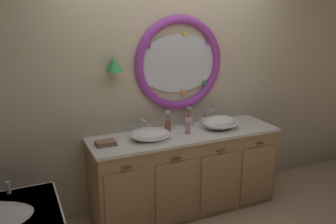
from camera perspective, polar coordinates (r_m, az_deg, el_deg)
ground_plane at (r=3.81m, az=4.00°, el=-17.08°), size 14.00×14.00×0.00m
back_wall_assembly at (r=3.80m, az=0.28°, el=4.50°), size 6.40×0.26×2.60m
vanity_counter at (r=3.82m, az=2.69°, el=-9.51°), size 1.99×0.61×0.87m
sink_basin_left at (r=3.46m, az=-2.93°, el=-3.59°), size 0.40×0.40×0.10m
sink_basin_right at (r=3.80m, az=8.35°, el=-1.65°), size 0.40×0.40×0.14m
faucet_set_left at (r=3.66m, az=-4.22°, el=-2.35°), size 0.24×0.15×0.15m
faucet_set_right at (r=3.99m, az=6.58°, el=-0.81°), size 0.21×0.13×0.17m
toothbrush_holder_left at (r=3.69m, az=-0.03°, el=-2.17°), size 0.08×0.08×0.22m
toothbrush_holder_right at (r=3.87m, az=3.42°, el=-1.49°), size 0.09×0.09×0.22m
soap_dispenser at (r=3.62m, az=3.18°, el=-2.47°), size 0.06×0.06×0.15m
folded_hand_towel at (r=3.36m, az=-10.00°, el=-4.97°), size 0.19×0.13×0.04m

